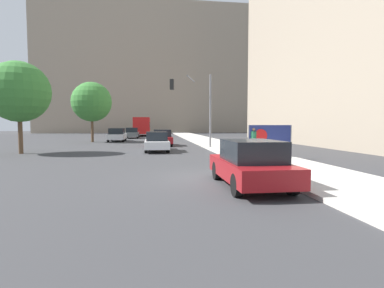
% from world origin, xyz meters
% --- Properties ---
extents(ground_plane, '(160.00, 160.00, 0.00)m').
position_xyz_m(ground_plane, '(0.00, 0.00, 0.00)').
color(ground_plane, '#38383A').
extents(sidewalk_curb, '(3.72, 90.00, 0.14)m').
position_xyz_m(sidewalk_curb, '(3.77, 15.00, 0.07)').
color(sidewalk_curb, beige).
rests_on(sidewalk_curb, ground_plane).
extents(building_backdrop_far, '(52.00, 12.00, 29.38)m').
position_xyz_m(building_backdrop_far, '(-2.00, 62.91, 14.69)').
color(building_backdrop_far, gray).
rests_on(building_backdrop_far, ground_plane).
extents(building_backdrop_right, '(10.00, 32.00, 25.97)m').
position_xyz_m(building_backdrop_right, '(16.74, 16.67, 12.99)').
color(building_backdrop_right, gray).
rests_on(building_backdrop_right, ground_plane).
extents(seated_protester, '(0.96, 0.77, 1.18)m').
position_xyz_m(seated_protester, '(2.64, 1.75, 0.76)').
color(seated_protester, '#474C56').
rests_on(seated_protester, sidewalk_curb).
extents(jogger_on_sidewalk, '(0.34, 0.34, 1.65)m').
position_xyz_m(jogger_on_sidewalk, '(3.27, 5.54, 0.97)').
color(jogger_on_sidewalk, '#424247').
rests_on(jogger_on_sidewalk, sidewalk_curb).
extents(protest_banner, '(2.54, 0.06, 1.79)m').
position_xyz_m(protest_banner, '(4.21, 5.49, 1.08)').
color(protest_banner, slate).
rests_on(protest_banner, sidewalk_curb).
extents(traffic_light_pole, '(3.28, 3.04, 5.79)m').
position_xyz_m(traffic_light_pole, '(1.17, 13.46, 4.06)').
color(traffic_light_pole, slate).
rests_on(traffic_light_pole, sidewalk_curb).
extents(parked_car_curbside, '(1.80, 4.14, 1.48)m').
position_xyz_m(parked_car_curbside, '(0.75, -1.53, 0.73)').
color(parked_car_curbside, maroon).
rests_on(parked_car_curbside, ground_plane).
extents(car_on_road_nearest, '(1.70, 4.75, 1.42)m').
position_xyz_m(car_on_road_nearest, '(-2.01, 11.40, 0.71)').
color(car_on_road_nearest, white).
rests_on(car_on_road_nearest, ground_plane).
extents(car_on_road_midblock, '(1.77, 4.21, 1.48)m').
position_xyz_m(car_on_road_midblock, '(-1.44, 17.01, 0.74)').
color(car_on_road_midblock, maroon).
rests_on(car_on_road_midblock, ground_plane).
extents(car_on_road_distant, '(1.85, 4.53, 1.51)m').
position_xyz_m(car_on_road_distant, '(-6.37, 24.65, 0.75)').
color(car_on_road_distant, silver).
rests_on(car_on_road_distant, ground_plane).
extents(car_on_road_far_lane, '(1.80, 4.67, 1.48)m').
position_xyz_m(car_on_road_far_lane, '(-5.14, 32.22, 0.74)').
color(car_on_road_far_lane, '#565B60').
rests_on(car_on_road_far_lane, ground_plane).
extents(city_bus_on_road, '(2.58, 10.53, 3.04)m').
position_xyz_m(city_bus_on_road, '(-4.03, 41.26, 1.76)').
color(city_bus_on_road, red).
rests_on(city_bus_on_road, ground_plane).
extents(motorcycle_on_road, '(0.28, 2.07, 1.23)m').
position_xyz_m(motorcycle_on_road, '(-2.57, 10.67, 0.53)').
color(motorcycle_on_road, navy).
rests_on(motorcycle_on_road, ground_plane).
extents(street_tree_near_curb, '(4.00, 4.00, 6.11)m').
position_xyz_m(street_tree_near_curb, '(-11.05, 10.69, 4.10)').
color(street_tree_near_curb, brown).
rests_on(street_tree_near_curb, ground_plane).
extents(street_tree_midblock, '(4.31, 4.31, 6.56)m').
position_xyz_m(street_tree_midblock, '(-8.87, 23.45, 4.40)').
color(street_tree_midblock, brown).
rests_on(street_tree_midblock, ground_plane).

